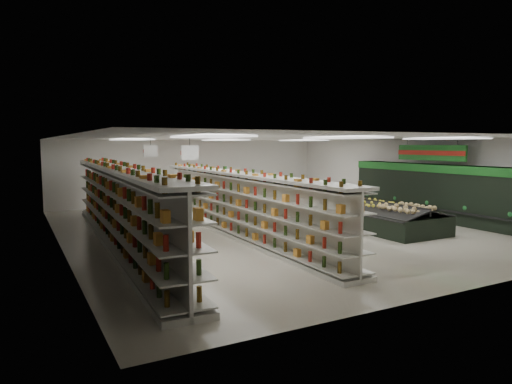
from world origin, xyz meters
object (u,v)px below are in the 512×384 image
soda_endcap (213,189)px  shopper_background (161,198)px  gondola_left (121,210)px  produce_island (359,212)px  gondola_center (238,207)px  shopper_main (306,218)px

soda_endcap → shopper_background: (-3.39, -2.91, 0.04)m
gondola_left → produce_island: 8.66m
gondola_center → produce_island: 4.96m
shopper_main → shopper_background: 6.64m
gondola_center → shopper_main: size_ratio=7.12×
soda_endcap → shopper_background: 4.47m
soda_endcap → shopper_background: shopper_background is taller
produce_island → shopper_main: shopper_main is taller
gondola_center → soda_endcap: size_ratio=6.78×
gondola_center → produce_island: size_ratio=1.81×
gondola_center → gondola_left: bearing=175.4°
gondola_left → gondola_center: gondola_left is taller
soda_endcap → shopper_background: bearing=-139.4°
shopper_main → shopper_background: (-2.51, 6.14, 0.06)m
gondola_left → shopper_main: gondola_left is taller
gondola_center → shopper_background: 4.10m
produce_island → shopper_main: (-3.85, -2.07, 0.39)m
shopper_background → soda_endcap: bearing=-62.3°
shopper_main → gondola_center: bearing=-97.2°
gondola_center → soda_endcap: gondola_center is taller
gondola_left → gondola_center: size_ratio=1.11×
gondola_left → shopper_background: (2.26, 3.53, -0.16)m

